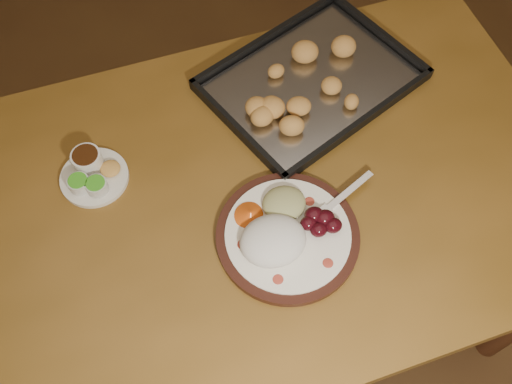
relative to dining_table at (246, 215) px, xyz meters
name	(u,v)px	position (x,y,z in m)	size (l,w,h in m)	color
ground	(259,324)	(0.01, -0.08, -0.65)	(4.00, 4.00, 0.00)	brown
dining_table	(246,215)	(0.00, 0.00, 0.00)	(1.53, 0.95, 0.75)	brown
dinner_plate	(284,233)	(0.05, -0.12, 0.12)	(0.37, 0.30, 0.07)	black
condiment_saucer	(92,173)	(-0.31, 0.14, 0.12)	(0.15, 0.15, 0.05)	silver
baking_tray	(311,79)	(0.24, 0.26, 0.11)	(0.58, 0.51, 0.05)	black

